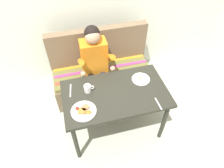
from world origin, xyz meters
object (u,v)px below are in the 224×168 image
plate_eggs (141,79)px  plate_breakfast (84,111)px  table (115,97)px  knife (71,90)px  couch (102,73)px  person (95,61)px  fork (158,104)px  coffee_mug (88,88)px

plate_eggs → plate_breakfast: bearing=-158.7°
plate_breakfast → plate_eggs: (0.74, 0.29, -0.00)m
table → knife: bearing=161.6°
couch → person: 0.46m
fork → coffee_mug: bearing=150.5°
fork → knife: bearing=152.8°
person → plate_eggs: (0.47, -0.47, -0.00)m
person → fork: person is taller
couch → plate_breakfast: (-0.39, -0.93, 0.41)m
table → plate_eggs: bearing=19.3°
person → knife: bearing=-131.4°
plate_eggs → fork: 0.40m
plate_eggs → coffee_mug: size_ratio=1.83×
plate_eggs → couch: bearing=118.8°
table → couch: size_ratio=0.83×
table → knife: 0.52m
person → couch: bearing=56.9°
couch → coffee_mug: (-0.30, -0.66, 0.45)m
plate_eggs → knife: plate_eggs is taller
couch → coffee_mug: 0.85m
plate_breakfast → coffee_mug: bearing=70.6°
plate_breakfast → plate_eggs: bearing=21.3°
coffee_mug → knife: (-0.19, 0.06, -0.04)m
fork → plate_eggs: bearing=96.7°
couch → fork: bearing=-68.6°
plate_breakfast → fork: bearing=-7.7°
table → person: (-0.11, 0.59, 0.09)m
plate_breakfast → knife: (-0.10, 0.33, -0.01)m
plate_breakfast → fork: size_ratio=1.57×
fork → knife: (-0.90, 0.44, 0.00)m
coffee_mug → fork: size_ratio=0.69×
plate_eggs → knife: bearing=177.3°
person → plate_eggs: 0.66m
couch → plate_eggs: couch is taller
plate_eggs → person: bearing=135.0°
coffee_mug → knife: 0.21m
plate_breakfast → table: bearing=23.1°
couch → coffee_mug: bearing=-114.1°
coffee_mug → fork: (0.70, -0.38, -0.04)m
fork → knife: 1.00m
person → coffee_mug: size_ratio=10.27×
plate_eggs → table: bearing=-160.7°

